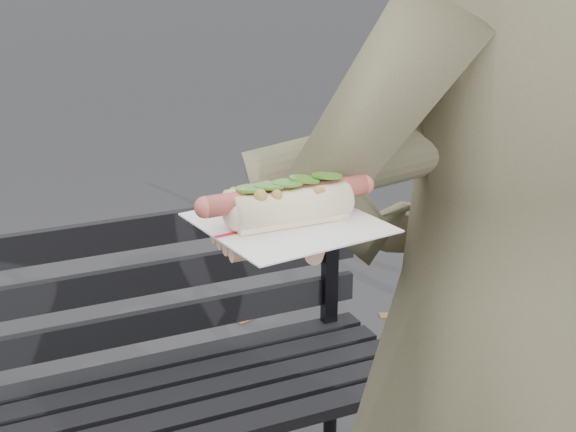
% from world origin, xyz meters
% --- Properties ---
extents(park_bench, '(1.50, 0.44, 0.88)m').
position_xyz_m(park_bench, '(-0.03, 0.86, 0.52)').
color(park_bench, black).
rests_on(park_bench, ground).
extents(person, '(0.73, 0.52, 1.90)m').
position_xyz_m(person, '(0.42, 0.02, 0.95)').
color(person, brown).
rests_on(person, ground).
extents(held_hotdog, '(0.62, 0.30, 0.20)m').
position_xyz_m(held_hotdog, '(0.23, 0.00, 1.26)').
color(held_hotdog, brown).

